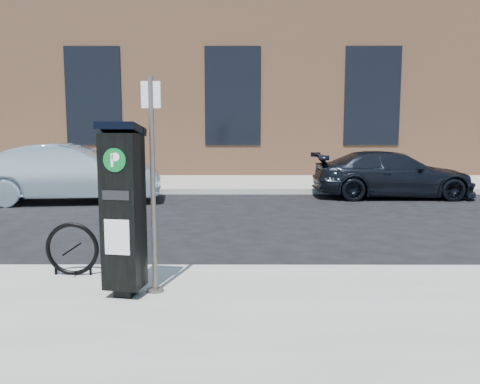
{
  "coord_description": "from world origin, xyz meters",
  "views": [
    {
      "loc": [
        0.32,
        -6.48,
        2.0
      ],
      "look_at": [
        0.3,
        0.5,
        1.06
      ],
      "focal_mm": 38.0,
      "sensor_mm": 36.0,
      "label": 1
    }
  ],
  "objects_px": {
    "car_dark": "(393,174)",
    "car_silver": "(70,173)",
    "parking_kiosk": "(123,208)",
    "sign_pole": "(153,188)",
    "bike_rack": "(72,249)"
  },
  "relations": [
    {
      "from": "parking_kiosk",
      "to": "car_dark",
      "type": "bearing_deg",
      "value": 68.27
    },
    {
      "from": "parking_kiosk",
      "to": "car_dark",
      "type": "relative_size",
      "value": 0.43
    },
    {
      "from": "parking_kiosk",
      "to": "car_silver",
      "type": "height_order",
      "value": "parking_kiosk"
    },
    {
      "from": "car_dark",
      "to": "car_silver",
      "type": "bearing_deg",
      "value": 95.95
    },
    {
      "from": "sign_pole",
      "to": "car_silver",
      "type": "relative_size",
      "value": 0.51
    },
    {
      "from": "sign_pole",
      "to": "bike_rack",
      "type": "xyz_separation_m",
      "value": [
        -1.12,
        0.63,
        -0.84
      ]
    },
    {
      "from": "bike_rack",
      "to": "car_silver",
      "type": "relative_size",
      "value": 0.15
    },
    {
      "from": "parking_kiosk",
      "to": "car_silver",
      "type": "xyz_separation_m",
      "value": [
        -3.15,
        7.64,
        -0.36
      ]
    },
    {
      "from": "bike_rack",
      "to": "car_dark",
      "type": "xyz_separation_m",
      "value": [
        6.24,
        7.8,
        0.16
      ]
    },
    {
      "from": "sign_pole",
      "to": "bike_rack",
      "type": "bearing_deg",
      "value": 151.74
    },
    {
      "from": "sign_pole",
      "to": "car_dark",
      "type": "relative_size",
      "value": 0.54
    },
    {
      "from": "sign_pole",
      "to": "car_dark",
      "type": "xyz_separation_m",
      "value": [
        5.11,
        8.43,
        -0.68
      ]
    },
    {
      "from": "bike_rack",
      "to": "car_dark",
      "type": "bearing_deg",
      "value": 53.25
    },
    {
      "from": "bike_rack",
      "to": "parking_kiosk",
      "type": "bearing_deg",
      "value": -40.84
    },
    {
      "from": "car_dark",
      "to": "parking_kiosk",
      "type": "bearing_deg",
      "value": 147.52
    }
  ]
}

